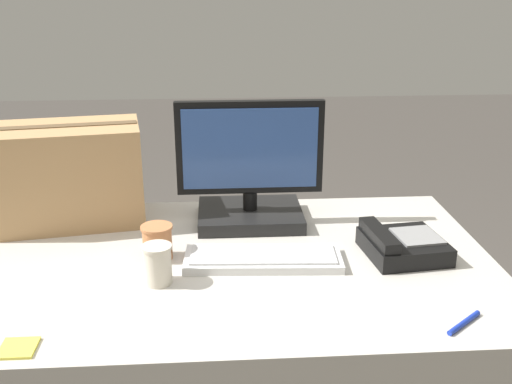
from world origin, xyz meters
TOP-DOWN VIEW (x-y plane):
  - office_desk at (0.00, 0.00)m, footprint 1.80×0.90m
  - monitor at (0.25, 0.27)m, footprint 0.44×0.25m
  - keyboard at (0.27, -0.02)m, footprint 0.43×0.17m
  - desk_phone at (0.65, 0.00)m, footprint 0.23×0.23m
  - paper_cup_left at (-0.01, 0.02)m, footprint 0.09×0.09m
  - paper_cup_right at (-0.00, -0.12)m, footprint 0.08×0.08m
  - cardboard_box at (-0.30, 0.31)m, footprint 0.47×0.32m
  - pen_marker at (0.69, -0.36)m, footprint 0.10×0.09m
  - sticky_note_pad at (-0.27, -0.38)m, footprint 0.07×0.07m

SIDE VIEW (x-z plane):
  - office_desk at x=0.00m, z-range 0.00..0.73m
  - sticky_note_pad at x=-0.27m, z-range 0.73..0.74m
  - pen_marker at x=0.69m, z-range 0.73..0.75m
  - keyboard at x=0.27m, z-range 0.73..0.76m
  - desk_phone at x=0.65m, z-range 0.72..0.80m
  - paper_cup_left at x=-0.01m, z-range 0.73..0.83m
  - paper_cup_right at x=0.00m, z-range 0.73..0.84m
  - monitor at x=0.25m, z-range 0.69..1.07m
  - cardboard_box at x=-0.30m, z-range 0.73..1.04m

